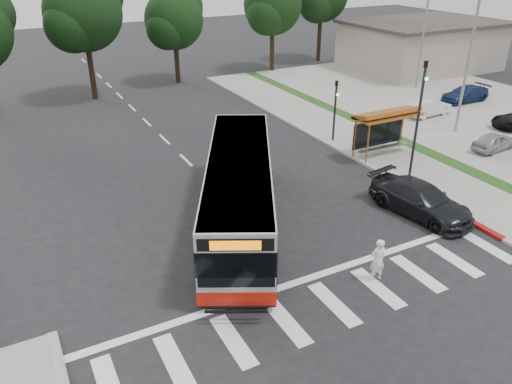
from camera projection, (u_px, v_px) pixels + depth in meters
ground at (267, 239)px, 21.82m from camera, size 140.00×140.00×0.00m
sidewalk_east at (355, 139)px, 32.72m from camera, size 4.00×40.00×0.12m
curb_east at (330, 144)px, 31.88m from camera, size 0.30×40.00×0.15m
curb_east_red at (451, 211)px, 23.95m from camera, size 0.32×6.00×0.15m
parking_lot at (461, 107)px, 39.30m from camera, size 18.00×36.00×0.10m
commercial_building at (421, 47)px, 50.77m from camera, size 14.00×10.00×4.40m
building_roof_cap at (424, 22)px, 49.72m from camera, size 14.60×10.60×0.30m
crosswalk_ladder at (334, 304)px, 17.86m from camera, size 18.00×2.60×0.01m
bus_shelter at (386, 119)px, 29.32m from camera, size 4.20×1.60×2.86m
traffic_signal_ne_tall at (419, 113)px, 25.28m from camera, size 0.18×0.37×6.50m
traffic_signal_ne_short at (335, 105)px, 31.44m from camera, size 0.18×0.37×4.00m
lot_light_front at (471, 44)px, 31.44m from camera, size 1.90×0.35×9.01m
lot_light_mid at (426, 19)px, 41.86m from camera, size 1.90×0.35×9.01m
tree_ne_a at (273, 4)px, 47.91m from camera, size 6.16×5.74×9.30m
tree_north_a at (84, 11)px, 38.59m from camera, size 6.60×6.15×10.17m
tree_north_b at (174, 18)px, 44.06m from camera, size 5.72×5.33×8.43m
transit_bus at (239, 192)px, 22.26m from camera, size 8.12×12.40×3.24m
pedestrian at (378, 260)px, 18.75m from camera, size 0.71×0.52×1.80m
dark_sedan at (421, 200)px, 23.49m from camera, size 2.90×5.48×1.51m
parked_car_0 at (494, 141)px, 30.72m from camera, size 3.39×1.67×1.11m
parked_car_1 at (429, 107)px, 36.89m from camera, size 3.89×1.66×1.25m
parked_car_3 at (465, 94)px, 40.22m from camera, size 4.31×1.82×1.24m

